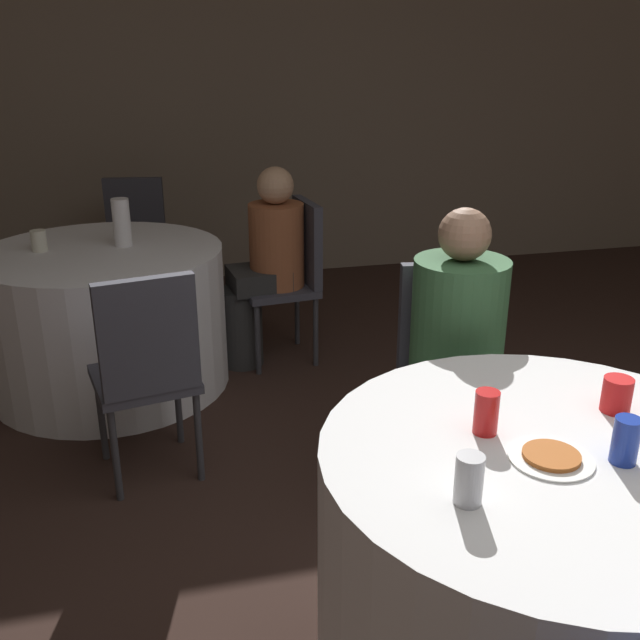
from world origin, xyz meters
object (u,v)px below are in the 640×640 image
Objects in this scene: chair_far_north at (135,237)px; person_green_jacket at (460,361)px; soda_can_silver at (469,479)px; person_floral_shirt at (264,269)px; pizza_plate_near at (551,457)px; soda_can_blue at (626,441)px; soda_can_red at (486,412)px; chair_far_south at (147,362)px; table_near at (539,568)px; bottle_far at (122,222)px; chair_near_north at (448,358)px; table_far at (107,318)px; chair_far_east at (293,267)px.

person_green_jacket is (1.20, -2.45, 0.06)m from chair_far_north.
chair_far_north is 3.56m from soda_can_silver.
person_floral_shirt reaches higher than pizza_plate_near.
pizza_plate_near is at bearing 162.96° from soda_can_blue.
person_green_jacket is 9.68× the size of soda_can_red.
pizza_plate_near is 0.20m from soda_can_red.
chair_far_south is 2.05m from chair_far_north.
table_near is 4.98× the size of bottle_far.
chair_near_north is at bearing 67.99° from soda_can_silver.
table_far is 0.52m from bottle_far.
soda_can_red is (-0.10, 0.16, 0.05)m from pizza_plate_near.
person_floral_shirt reaches higher than chair_near_north.
chair_far_east is 4.32× the size of pizza_plate_near.
bottle_far is at bearing 115.28° from table_near.
soda_can_silver is at bearing 171.07° from chair_far_east.
chair_far_north is at bearing 79.91° from chair_far_south.
soda_can_blue reaches higher than table_far.
bottle_far is at bearing -37.61° from chair_near_north.
chair_near_north is at bearing 88.81° from soda_can_blue.
person_green_jacket reaches higher than soda_can_blue.
soda_can_silver is at bearing -72.43° from bottle_far.
chair_far_north is 3.33m from soda_can_red.
chair_far_east is (1.03, 0.11, 0.17)m from table_far.
table_far is 1.05m from chair_far_north.
chair_far_east is at bearing -67.04° from chair_near_north.
chair_far_north reaches higher than soda_can_red.
chair_far_east reaches higher than soda_can_silver.
chair_near_north is 3.73× the size of bottle_far.
pizza_plate_near is at bearing -58.10° from soda_can_red.
chair_near_north is (0.16, 1.02, 0.17)m from table_near.
soda_can_silver and soda_can_blue have the same top height.
chair_near_north is 1.00× the size of chair_far_east.
chair_near_north is 4.32× the size of pizza_plate_near.
chair_far_east is (-0.35, 1.38, 0.00)m from chair_near_north.
bottle_far is (-1.24, 2.43, 0.06)m from soda_can_blue.
chair_far_east is 3.73× the size of bottle_far.
bottle_far reaches higher than chair_near_north.
chair_far_south is at bearing 143.20° from person_floral_shirt.
chair_far_north is 3.51m from pizza_plate_near.
person_floral_shirt is at bearing 91.15° from soda_can_silver.
chair_far_north is 4.32× the size of pizza_plate_near.
chair_near_north reaches higher than table_near.
soda_can_blue is (0.50, -2.47, 0.25)m from person_floral_shirt.
chair_far_east is 1.26m from chair_far_north.
soda_can_red is at bearing 136.83° from table_near.
chair_far_east is 0.78× the size of person_green_jacket.
table_near is at bearing -62.29° from chair_far_south.
chair_far_south is (-1.18, 0.25, 0.00)m from chair_near_north.
soda_can_blue is (0.17, -0.05, 0.05)m from pizza_plate_near.
person_floral_shirt is at bearing 6.19° from table_far.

